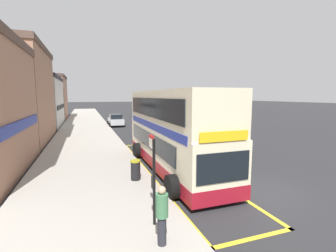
% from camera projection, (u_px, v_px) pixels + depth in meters
% --- Properties ---
extents(ground_plane, '(260.00, 260.00, 0.00)m').
position_uv_depth(ground_plane, '(129.00, 120.00, 40.14)').
color(ground_plane, '#28282B').
extents(pavement_near, '(6.00, 76.00, 0.14)m').
position_uv_depth(pavement_near, '(85.00, 121.00, 37.82)').
color(pavement_near, '#A39E93').
rests_on(pavement_near, ground).
extents(double_decker_bus, '(3.17, 10.66, 4.40)m').
position_uv_depth(double_decker_bus, '(171.00, 133.00, 13.24)').
color(double_decker_bus, beige).
rests_on(double_decker_bus, ground).
extents(bus_bay_markings, '(2.97, 14.30, 0.01)m').
position_uv_depth(bus_bay_markings, '(171.00, 168.00, 13.46)').
color(bus_bay_markings, yellow).
rests_on(bus_bay_markings, ground).
extents(bus_stop_sign, '(0.09, 0.51, 2.78)m').
position_uv_depth(bus_stop_sign, '(153.00, 173.00, 7.22)').
color(bus_stop_sign, black).
rests_on(bus_stop_sign, pavement_near).
extents(terrace_end, '(10.42, 11.56, 6.81)m').
position_uv_depth(terrace_end, '(18.00, 101.00, 31.35)').
color(terrace_end, silver).
rests_on(terrace_end, ground).
extents(terrace_corner, '(8.88, 9.00, 7.80)m').
position_uv_depth(terrace_corner, '(39.00, 97.00, 41.99)').
color(terrace_corner, '#9E7056').
rests_on(terrace_corner, ground).
extents(parked_car_navy_far, '(2.09, 4.20, 1.62)m').
position_uv_depth(parked_car_navy_far, '(150.00, 113.00, 46.34)').
color(parked_car_navy_far, navy).
rests_on(parked_car_navy_far, ground).
extents(parked_car_silver_kerbside, '(2.09, 4.20, 1.62)m').
position_uv_depth(parked_car_silver_kerbside, '(116.00, 120.00, 32.39)').
color(parked_car_silver_kerbside, '#B2B5BA').
rests_on(parked_car_silver_kerbside, ground).
extents(parked_car_teal_ahead, '(2.09, 4.20, 1.62)m').
position_uv_depth(parked_car_teal_ahead, '(161.00, 116.00, 38.39)').
color(parked_car_teal_ahead, '#196066').
rests_on(parked_car_teal_ahead, ground).
extents(pedestrian_waiting_near_sign, '(0.34, 0.34, 1.63)m').
position_uv_depth(pedestrian_waiting_near_sign, '(162.00, 213.00, 6.24)').
color(pedestrian_waiting_near_sign, '#26262D').
rests_on(pedestrian_waiting_near_sign, pavement_near).
extents(litter_bin, '(0.48, 0.48, 0.95)m').
position_uv_depth(litter_bin, '(136.00, 170.00, 11.20)').
color(litter_bin, black).
rests_on(litter_bin, pavement_near).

